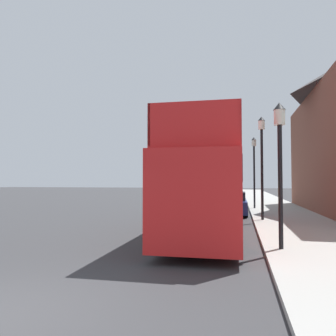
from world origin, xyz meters
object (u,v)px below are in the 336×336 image
Objects in this scene: lamp_post_nearest at (280,146)px; lamp_post_second at (262,149)px; parked_car_ahead_of_bus at (233,204)px; tour_bus at (210,186)px; lamp_post_third at (254,160)px.

lamp_post_nearest is 0.81× the size of lamp_post_second.
lamp_post_nearest is (1.57, -10.70, 2.46)m from parked_car_ahead_of_bus.
lamp_post_nearest is (2.35, -3.28, 1.24)m from tour_bus.
tour_bus is at bearing -96.48° from parked_car_ahead_of_bus.
lamp_post_second is at bearing 90.29° from lamp_post_nearest.
lamp_post_nearest reaches higher than tour_bus.
lamp_post_third is (2.24, 11.17, 1.77)m from tour_bus.
lamp_post_second is 7.23m from lamp_post_third.
parked_car_ahead_of_bus is 4.87m from lamp_post_second.
tour_bus is 11.53m from lamp_post_third.
lamp_post_nearest is 0.83× the size of lamp_post_third.
tour_bus is 4.93m from lamp_post_second.
tour_bus is at bearing -120.38° from lamp_post_second.
lamp_post_second is at bearing -66.66° from parked_car_ahead_of_bus.
parked_car_ahead_of_bus is at bearing -111.24° from lamp_post_third.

